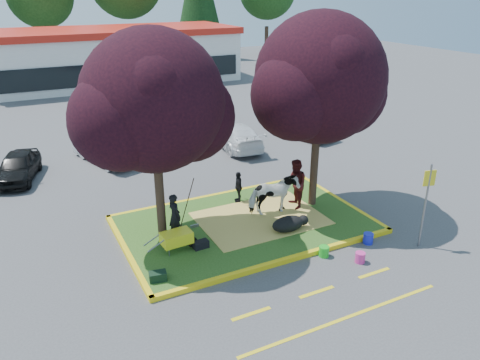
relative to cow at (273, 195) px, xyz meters
name	(u,v)px	position (x,y,z in m)	size (l,w,h in m)	color
ground	(245,226)	(-1.18, -0.14, -0.87)	(90.00, 90.00, 0.00)	#424244
median_island	(245,224)	(-1.18, -0.14, -0.79)	(8.00, 5.00, 0.15)	#274C17
curb_near	(285,261)	(-1.18, -2.72, -0.79)	(8.30, 0.16, 0.15)	yellow
curb_far	(214,196)	(-1.18, 2.44, -0.79)	(8.30, 0.16, 0.15)	yellow
curb_left	(127,252)	(-5.26, -0.14, -0.79)	(0.16, 5.30, 0.15)	yellow
curb_right	(340,201)	(2.90, -0.14, -0.79)	(0.16, 5.30, 0.15)	yellow
straw_bedding	(260,218)	(-0.58, -0.14, -0.71)	(4.20, 3.00, 0.01)	#E3D05D
tree_purple_left	(154,108)	(-3.96, 0.25, 3.49)	(5.06, 4.20, 6.51)	black
tree_purple_right	(320,85)	(1.74, 0.05, 3.69)	(5.30, 4.40, 6.82)	black
fire_lane_stripe_a	(251,314)	(-3.18, -4.34, -0.87)	(1.10, 0.12, 0.01)	yellow
fire_lane_stripe_b	(317,292)	(-1.18, -4.34, -0.87)	(1.10, 0.12, 0.01)	yellow
fire_lane_stripe_c	(374,273)	(0.82, -4.34, -0.87)	(1.10, 0.12, 0.01)	yellow
fire_lane_long	(345,318)	(-1.18, -5.54, -0.87)	(6.00, 0.10, 0.01)	yellow
retail_building	(112,55)	(0.82, 27.85, 1.38)	(20.40, 8.40, 4.40)	silver
cow	(273,195)	(0.00, 0.00, 0.00)	(0.78, 1.70, 1.44)	white
calf	(288,224)	(-0.19, -1.31, -0.47)	(1.15, 0.65, 0.50)	black
handler	(175,216)	(-3.62, 0.00, 0.02)	(0.54, 0.36, 1.49)	black
visitor_a	(296,184)	(0.97, 0.09, 0.19)	(0.88, 0.69, 1.82)	#3F1213
visitor_b	(238,187)	(-0.63, 1.47, -0.13)	(0.69, 0.29, 1.18)	black
wheelbarrow	(177,238)	(-3.87, -0.84, -0.29)	(1.65, 0.61, 0.62)	black
gear_bag_dark	(201,244)	(-3.18, -1.03, -0.60)	(0.47, 0.26, 0.24)	black
gear_bag_green	(158,276)	(-4.88, -2.08, -0.59)	(0.47, 0.29, 0.25)	black
sign_post	(427,196)	(3.12, -3.79, 0.86)	(0.38, 0.12, 2.76)	slate
bucket_green	(324,251)	(0.07, -2.94, -0.70)	(0.31, 0.31, 0.33)	green
bucket_pink	(360,257)	(0.83, -3.70, -0.71)	(0.30, 0.30, 0.32)	#D12E89
bucket_blue	(368,238)	(1.80, -2.94, -0.70)	(0.32, 0.32, 0.34)	#1822C6
car_black	(18,167)	(-7.81, 7.86, -0.28)	(1.39, 3.46, 1.18)	black
car_silver	(105,149)	(-4.06, 8.40, -0.22)	(1.37, 3.93, 1.29)	#AFB3B8
car_red	(154,136)	(-1.48, 9.14, -0.19)	(2.24, 4.86, 1.35)	maroon
car_white	(235,136)	(2.25, 7.56, -0.25)	(1.73, 4.26, 1.24)	white
car_grey	(301,124)	(6.34, 7.75, -0.19)	(1.43, 4.10, 1.35)	#53565B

